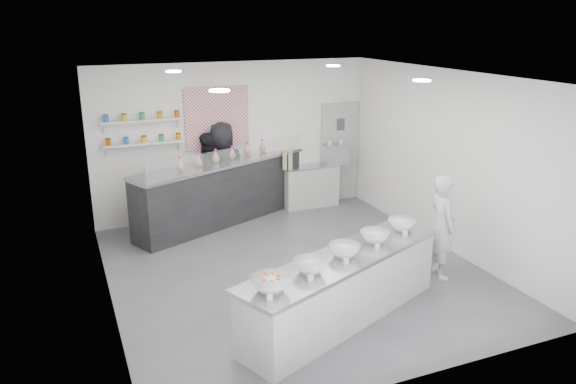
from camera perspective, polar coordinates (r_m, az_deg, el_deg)
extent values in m
plane|color=#515156|center=(8.85, 0.75, -8.03)|extent=(6.00, 6.00, 0.00)
plane|color=white|center=(8.03, 0.83, 11.69)|extent=(6.00, 6.00, 0.00)
plane|color=white|center=(11.05, -5.43, 5.30)|extent=(5.50, 0.00, 5.50)
plane|color=white|center=(7.69, -18.36, -0.89)|extent=(0.00, 6.00, 6.00)
plane|color=white|center=(9.71, 15.88, 3.02)|extent=(0.00, 6.00, 6.00)
cube|color=#9D9D9A|center=(11.99, 5.25, 4.05)|extent=(0.88, 0.04, 2.10)
cube|color=#B33941|center=(10.85, -7.23, 7.43)|extent=(1.25, 0.03, 1.20)
cube|color=silver|center=(10.56, -14.40, 4.82)|extent=(1.45, 0.22, 0.04)
cube|color=silver|center=(10.48, -14.57, 7.06)|extent=(1.45, 0.22, 0.04)
cylinder|color=white|center=(6.63, -6.98, 10.19)|extent=(0.24, 0.24, 0.02)
cylinder|color=white|center=(7.86, 13.43, 10.96)|extent=(0.24, 0.24, 0.02)
cylinder|color=white|center=(9.14, -11.56, 11.91)|extent=(0.24, 0.24, 0.02)
cylinder|color=white|center=(10.07, 4.61, 12.67)|extent=(0.24, 0.24, 0.02)
cube|color=#ABACA7|center=(7.37, 5.64, -9.72)|extent=(3.31, 1.97, 0.89)
cube|color=black|center=(10.81, -6.40, 0.06)|extent=(3.83, 2.21, 1.20)
cube|color=white|center=(10.36, -5.33, 3.72)|extent=(3.50, 1.55, 0.33)
cube|color=#ABACA7|center=(11.66, 2.33, 0.59)|extent=(1.17, 0.37, 0.87)
cube|color=#93969E|center=(11.73, 4.81, 3.83)|extent=(0.51, 0.35, 0.39)
imported|color=silver|center=(8.71, 15.38, -3.40)|extent=(0.48, 0.64, 1.60)
imported|color=black|center=(10.90, -8.19, 1.55)|extent=(1.00, 0.88, 1.72)
imported|color=black|center=(10.96, -6.62, 2.19)|extent=(0.98, 0.69, 1.90)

